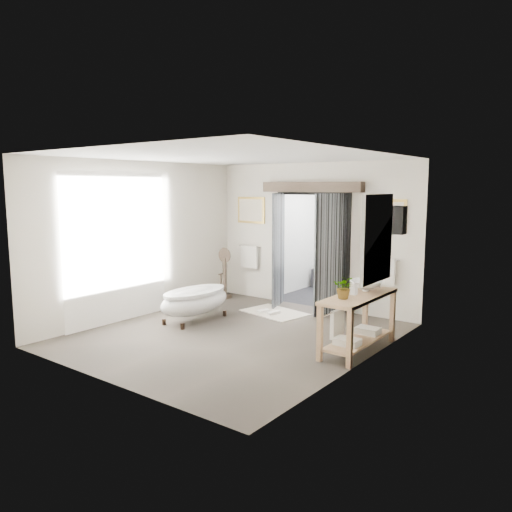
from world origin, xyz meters
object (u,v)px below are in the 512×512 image
Objects in this scene: clawfoot_tub at (195,300)px; rug at (275,312)px; basin at (366,286)px; vanity at (357,318)px.

clawfoot_tub reaches higher than rug.
basin reaches higher than clawfoot_tub.
vanity reaches higher than clawfoot_tub.
basin is at bearing 92.17° from vanity.
clawfoot_tub is 3.18m from basin.
vanity is 2.56m from rug.
vanity is 0.53m from basin.
rug is (-2.25, 1.10, -0.50)m from vanity.
basin is at bearing 9.86° from clawfoot_tub.
basin is at bearing -19.39° from rug.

